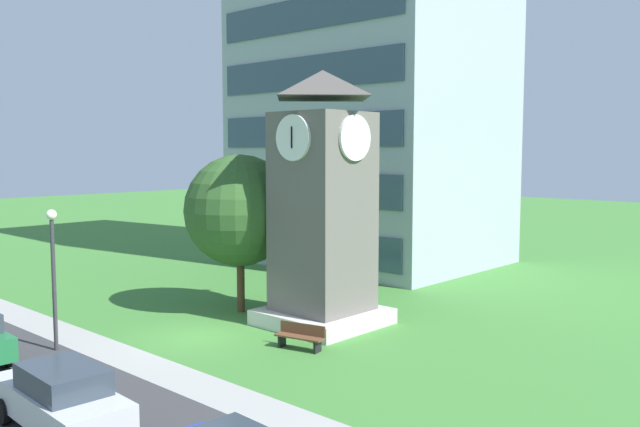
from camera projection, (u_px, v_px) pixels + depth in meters
name	position (u px, v px, depth m)	size (l,w,h in m)	color
ground_plane	(200.00, 337.00, 24.77)	(160.00, 160.00, 0.00)	#3D7A33
kerb_strip	(123.00, 356.00, 22.43)	(120.00, 1.60, 0.01)	#9E9E99
office_building	(371.00, 28.00, 40.84)	(14.54, 11.69, 28.80)	#9EA8B2
clock_tower	(323.00, 213.00, 26.17)	(4.24, 4.24, 9.99)	#605B56
park_bench	(300.00, 336.00, 23.17)	(1.86, 0.89, 0.88)	brown
street_lamp	(53.00, 261.00, 22.81)	(0.36, 0.36, 4.90)	#333338
tree_streetside	(240.00, 210.00, 28.24)	(4.74, 4.74, 6.75)	#513823
parked_car_silver	(61.00, 398.00, 16.29)	(4.70, 2.07, 1.69)	silver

